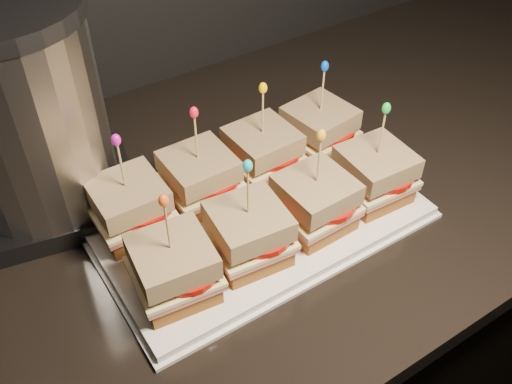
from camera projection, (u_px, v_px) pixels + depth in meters
cabinet at (302, 326)px, 1.28m from camera, size 2.22×0.70×0.91m
granite_slab at (318, 163)px, 0.96m from camera, size 2.26×0.74×0.03m
platter at (256, 215)px, 0.83m from camera, size 0.45×0.28×0.02m
platter_rim at (256, 218)px, 0.84m from camera, size 0.46×0.29×0.01m
sandwich_0_bread_bot at (133, 222)px, 0.79m from camera, size 0.09×0.09×0.03m
sandwich_0_ham at (131, 213)px, 0.78m from camera, size 0.10×0.10×0.01m
sandwich_0_cheese at (130, 209)px, 0.78m from camera, size 0.10×0.10×0.01m
sandwich_0_tomato at (140, 205)px, 0.77m from camera, size 0.09×0.09×0.01m
sandwich_0_bread_top at (127, 194)px, 0.76m from camera, size 0.09×0.09×0.03m
sandwich_0_pick at (122, 168)px, 0.73m from camera, size 0.00×0.00×0.09m
sandwich_0_frill at (116, 140)px, 0.70m from camera, size 0.01×0.01×0.02m
sandwich_1_bread_bot at (201, 193)px, 0.84m from camera, size 0.09×0.09×0.03m
sandwich_1_ham at (200, 185)px, 0.82m from camera, size 0.10×0.10×0.01m
sandwich_1_cheese at (200, 181)px, 0.82m from camera, size 0.10×0.10×0.01m
sandwich_1_tomato at (209, 176)px, 0.82m from camera, size 0.09×0.09×0.01m
sandwich_1_bread_top at (199, 166)px, 0.80m from camera, size 0.09×0.09×0.03m
sandwich_1_pick at (196, 140)px, 0.77m from camera, size 0.00×0.00×0.09m
sandwich_1_frill at (194, 112)px, 0.74m from camera, size 0.01×0.01×0.02m
sandwich_2_bread_bot at (262, 167)px, 0.88m from camera, size 0.09×0.09×0.03m
sandwich_2_ham at (262, 159)px, 0.87m from camera, size 0.10×0.10×0.01m
sandwich_2_cheese at (262, 155)px, 0.86m from camera, size 0.10×0.10×0.01m
sandwich_2_tomato at (271, 151)px, 0.86m from camera, size 0.09×0.09×0.01m
sandwich_2_bread_top at (262, 141)px, 0.85m from camera, size 0.10×0.10×0.03m
sandwich_2_pick at (263, 115)px, 0.81m from camera, size 0.00×0.00×0.09m
sandwich_2_frill at (263, 88)px, 0.78m from camera, size 0.01×0.01×0.02m
sandwich_3_bread_bot at (318, 144)px, 0.92m from camera, size 0.10×0.10×0.03m
sandwich_3_ham at (318, 136)px, 0.91m from camera, size 0.11×0.11×0.01m
sandwich_3_cheese at (319, 132)px, 0.91m from camera, size 0.11×0.11×0.01m
sandwich_3_tomato at (327, 128)px, 0.90m from camera, size 0.09×0.09×0.01m
sandwich_3_bread_top at (320, 118)px, 0.89m from camera, size 0.10×0.10×0.03m
sandwich_3_pick at (322, 93)px, 0.86m from camera, size 0.00×0.00×0.09m
sandwich_3_frill at (325, 66)px, 0.83m from camera, size 0.01×0.01×0.02m
sandwich_4_bread_bot at (176, 283)px, 0.71m from camera, size 0.10×0.10×0.03m
sandwich_4_ham at (175, 275)px, 0.70m from camera, size 0.11×0.11×0.01m
sandwich_4_cheese at (174, 271)px, 0.70m from camera, size 0.11×0.11×0.01m
sandwich_4_tomato at (185, 266)px, 0.69m from camera, size 0.09×0.09×0.01m
sandwich_4_bread_top at (172, 256)px, 0.68m from camera, size 0.10×0.10×0.03m
sandwich_4_pick at (168, 230)px, 0.65m from camera, size 0.00×0.00×0.09m
sandwich_4_frill at (164, 201)px, 0.62m from camera, size 0.01×0.01×0.02m
sandwich_5_bread_bot at (249, 248)px, 0.76m from camera, size 0.10×0.10×0.03m
sandwich_5_ham at (249, 240)px, 0.74m from camera, size 0.11×0.11×0.01m
sandwich_5_cheese at (249, 236)px, 0.74m from camera, size 0.11×0.11×0.01m
sandwich_5_tomato at (259, 231)px, 0.74m from camera, size 0.09×0.09×0.01m
sandwich_5_bread_top at (248, 221)px, 0.72m from camera, size 0.10×0.10×0.03m
sandwich_5_pick at (248, 194)px, 0.69m from camera, size 0.00×0.00×0.09m
sandwich_5_frill at (248, 166)px, 0.66m from camera, size 0.01×0.01×0.02m
sandwich_6_bread_bot at (314, 217)px, 0.80m from camera, size 0.09×0.09×0.03m
sandwich_6_ham at (314, 208)px, 0.79m from camera, size 0.10×0.10×0.01m
sandwich_6_cheese at (315, 205)px, 0.78m from camera, size 0.10×0.10×0.01m
sandwich_6_tomato at (325, 200)px, 0.78m from camera, size 0.09×0.09×0.01m
sandwich_6_bread_top at (316, 190)px, 0.76m from camera, size 0.09×0.09×0.03m
sandwich_6_pick at (319, 163)px, 0.73m from camera, size 0.00×0.00×0.09m
sandwich_6_frill at (321, 135)px, 0.70m from camera, size 0.01×0.01×0.02m
sandwich_7_bread_bot at (372, 189)px, 0.84m from camera, size 0.09×0.09×0.03m
sandwich_7_ham at (373, 180)px, 0.83m from camera, size 0.10×0.10×0.01m
sandwich_7_cheese at (374, 177)px, 0.83m from camera, size 0.11×0.10×0.01m
sandwich_7_tomato at (384, 172)px, 0.82m from camera, size 0.09×0.09×0.01m
sandwich_7_bread_top at (377, 162)px, 0.81m from camera, size 0.10×0.10×0.03m
sandwich_7_pick at (381, 136)px, 0.78m from camera, size 0.00×0.00×0.09m
sandwich_7_frill at (386, 108)px, 0.75m from camera, size 0.01×0.01×0.02m
appliance_base at (52, 197)px, 0.85m from camera, size 0.28×0.25×0.03m
appliance_body at (25, 114)px, 0.75m from camera, size 0.21×0.21×0.27m
appliance at (26, 117)px, 0.75m from camera, size 0.25×0.21×0.32m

